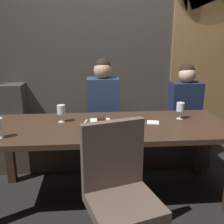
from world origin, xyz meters
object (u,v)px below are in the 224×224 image
at_px(fork_on_table, 85,122).
at_px(wine_glass_center_front, 180,108).
at_px(banquette_bench, 105,146).
at_px(wine_glass_near_right, 61,110).
at_px(dining_table, 110,134).
at_px(chair_near_side, 119,186).
at_px(diner_redhead, 103,97).
at_px(dessert_plate, 101,121).
at_px(diner_bearded, 185,97).

bearing_deg(fork_on_table, wine_glass_center_front, 11.16).
distance_m(wine_glass_center_front, fork_on_table, 0.93).
relative_size(banquette_bench, wine_glass_near_right, 15.24).
xyz_separation_m(dining_table, chair_near_side, (0.01, -0.72, -0.09)).
height_order(chair_near_side, fork_on_table, chair_near_side).
relative_size(dining_table, wine_glass_center_front, 13.41).
bearing_deg(fork_on_table, diner_redhead, 80.52).
height_order(chair_near_side, wine_glass_center_front, chair_near_side).
relative_size(banquette_bench, wine_glass_center_front, 15.24).
height_order(diner_redhead, wine_glass_near_right, diner_redhead).
relative_size(wine_glass_near_right, dessert_plate, 0.86).
height_order(diner_redhead, dessert_plate, diner_redhead).
bearing_deg(banquette_bench, wine_glass_center_front, -39.57).
distance_m(dessert_plate, fork_on_table, 0.14).
bearing_deg(wine_glass_near_right, diner_redhead, 53.33).
bearing_deg(wine_glass_near_right, diner_bearded, 23.19).
distance_m(diner_bearded, fork_on_table, 1.36).
relative_size(diner_redhead, dessert_plate, 4.39).
relative_size(diner_bearded, dessert_plate, 4.02).
xyz_separation_m(chair_near_side, wine_glass_near_right, (-0.45, 0.85, 0.29)).
bearing_deg(dessert_plate, dining_table, -48.10).
bearing_deg(diner_bearded, fork_on_table, -151.39).
relative_size(dining_table, fork_on_table, 12.94).
xyz_separation_m(banquette_bench, diner_bearded, (0.97, 0.03, 0.58)).
distance_m(dining_table, fork_on_table, 0.25).
height_order(chair_near_side, diner_redhead, diner_redhead).
xyz_separation_m(chair_near_side, wine_glass_center_front, (0.69, 0.85, 0.29)).
relative_size(wine_glass_center_front, fork_on_table, 0.96).
bearing_deg(diner_redhead, wine_glass_near_right, -126.67).
height_order(wine_glass_center_front, dessert_plate, wine_glass_center_front).
xyz_separation_m(diner_redhead, dessert_plate, (-0.05, -0.60, -0.09)).
bearing_deg(wine_glass_center_front, diner_redhead, 142.25).
distance_m(diner_redhead, wine_glass_center_front, 0.92).
bearing_deg(dessert_plate, wine_glass_center_front, 2.67).
bearing_deg(wine_glass_center_front, fork_on_table, -177.24).
xyz_separation_m(dining_table, diner_redhead, (-0.03, 0.68, 0.19)).
height_order(diner_redhead, diner_bearded, diner_redhead).
relative_size(diner_redhead, wine_glass_center_front, 5.08).
distance_m(dining_table, banquette_bench, 0.82).
relative_size(wine_glass_near_right, fork_on_table, 0.96).
height_order(banquette_bench, diner_redhead, diner_redhead).
distance_m(wine_glass_center_front, dessert_plate, 0.78).
xyz_separation_m(diner_redhead, diner_bearded, (1.00, 0.05, -0.03)).
distance_m(diner_redhead, diner_bearded, 1.00).
bearing_deg(banquette_bench, diner_bearded, 1.75).
xyz_separation_m(diner_redhead, wine_glass_near_right, (-0.42, -0.56, 0.01)).
relative_size(diner_redhead, fork_on_table, 4.90).
xyz_separation_m(dining_table, dessert_plate, (-0.08, 0.09, 0.10)).
bearing_deg(wine_glass_center_front, dining_table, -169.97).
bearing_deg(diner_redhead, fork_on_table, -107.88).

